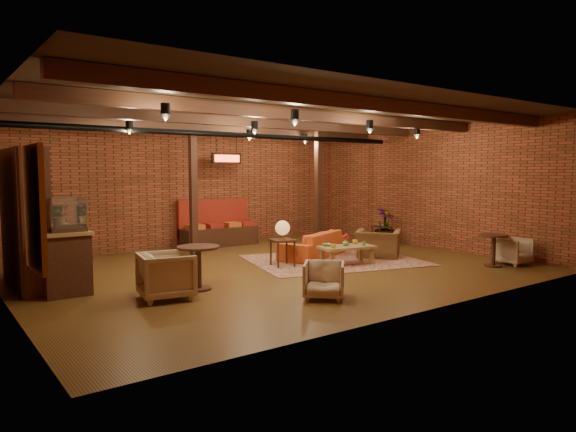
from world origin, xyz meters
TOP-DOWN VIEW (x-y plane):
  - floor at (0.00, 0.00)m, footprint 10.00×10.00m
  - ceiling at (0.00, 0.00)m, footprint 10.00×8.00m
  - wall_back at (0.00, 4.00)m, footprint 10.00×0.02m
  - wall_front at (0.00, -4.00)m, footprint 10.00×0.02m
  - wall_left at (-5.00, 0.00)m, footprint 0.02×8.00m
  - wall_right at (5.00, 0.00)m, footprint 0.02×8.00m
  - ceiling_beams at (0.00, 0.00)m, footprint 9.80×6.40m
  - ceiling_pipe at (0.00, 1.60)m, footprint 9.60×0.12m
  - post_left at (-0.60, 2.60)m, footprint 0.16×0.16m
  - post_right at (2.80, 2.00)m, footprint 0.16×0.16m
  - service_counter at (-4.10, 1.00)m, footprint 0.80×2.50m
  - plant_counter at (-4.00, 1.20)m, footprint 0.35×0.39m
  - shelving_hutch at (-4.50, 1.10)m, footprint 0.52×2.00m
  - chalkboard_menu at (-4.93, -2.30)m, footprint 0.08×0.96m
  - banquette at (0.60, 3.55)m, footprint 2.10×0.70m
  - service_sign at (0.60, 3.10)m, footprint 0.86×0.06m
  - ceiling_spotlights at (0.00, 0.00)m, footprint 6.40×4.40m
  - rug at (1.58, -0.05)m, footprint 4.31×3.70m
  - sofa at (1.49, 0.61)m, footprint 2.21×1.59m
  - coffee_table at (1.45, -0.60)m, footprint 1.28×0.80m
  - side_table_lamp at (0.23, 0.06)m, footprint 0.54×0.54m
  - round_table_left at (-2.19, -0.85)m, footprint 0.72×0.72m
  - armchair_a at (-2.88, -1.11)m, footprint 0.88×0.92m
  - armchair_b at (-0.85, -2.57)m, footprint 0.86×0.86m
  - armchair_right at (2.69, -0.35)m, footprint 1.12×1.18m
  - side_table_book at (4.40, 1.17)m, footprint 0.54×0.54m
  - round_table_right at (3.82, -2.60)m, footprint 0.58×0.58m
  - armchair_far at (4.40, -2.70)m, footprint 0.64×0.60m
  - plant_tall at (4.40, 1.06)m, footprint 1.98×1.98m

SIDE VIEW (x-z plane):
  - floor at x=0.00m, z-range 0.00..0.00m
  - rug at x=1.58m, z-range 0.00..0.01m
  - sofa at x=1.49m, z-range 0.00..0.60m
  - armchair_far at x=4.40m, z-range 0.00..0.64m
  - armchair_b at x=-0.85m, z-range 0.00..0.65m
  - coffee_table at x=1.45m, z-range 0.03..0.70m
  - armchair_a at x=-2.88m, z-range 0.00..0.82m
  - armchair_right at x=2.69m, z-range 0.00..0.87m
  - round_table_right at x=3.82m, z-range 0.11..0.80m
  - side_table_book at x=4.40m, z-range 0.20..0.73m
  - banquette at x=0.60m, z-range 0.00..1.00m
  - round_table_left at x=-2.19m, z-range 0.13..0.89m
  - side_table_lamp at x=0.23m, z-range 0.26..1.24m
  - service_counter at x=-4.10m, z-range 0.00..1.60m
  - shelving_hutch at x=-4.50m, z-range 0.00..2.40m
  - plant_counter at x=-4.00m, z-range 1.07..1.37m
  - plant_tall at x=4.40m, z-range 0.00..3.02m
  - wall_back at x=0.00m, z-range 0.00..3.20m
  - wall_front at x=0.00m, z-range 0.00..3.20m
  - wall_left at x=-5.00m, z-range 0.00..3.20m
  - wall_right at x=5.00m, z-range 0.00..3.20m
  - post_left at x=-0.60m, z-range 0.00..3.20m
  - post_right at x=2.80m, z-range 0.00..3.20m
  - chalkboard_menu at x=-4.93m, z-range 0.87..2.33m
  - service_sign at x=0.60m, z-range 2.20..2.50m
  - ceiling_pipe at x=0.00m, z-range 2.79..2.91m
  - ceiling_spotlights at x=0.00m, z-range 2.72..3.00m
  - ceiling_beams at x=0.00m, z-range 2.97..3.19m
  - ceiling at x=0.00m, z-range 3.19..3.21m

